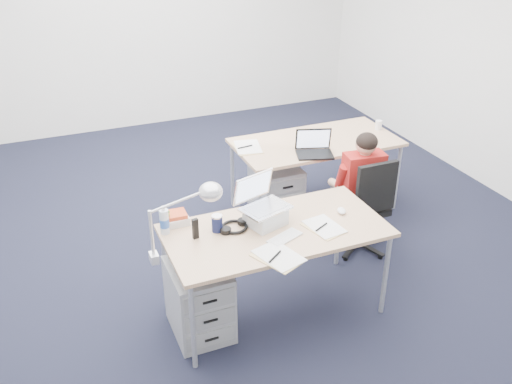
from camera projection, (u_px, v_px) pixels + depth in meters
floor at (239, 252)px, 5.14m from camera, size 7.00×7.00×0.00m
room at (236, 65)px, 4.34m from camera, size 6.02×7.02×2.80m
desk_near at (276, 234)px, 4.13m from camera, size 1.60×0.80×0.73m
desk_far at (316, 145)px, 5.58m from camera, size 1.60×0.80×0.73m
office_chair at (361, 223)px, 5.10m from camera, size 0.58×0.58×0.91m
seated_person at (356, 186)px, 5.09m from camera, size 0.37×0.63×1.10m
drawer_pedestal_near at (199, 299)px, 4.11m from camera, size 0.40×0.50×0.55m
drawer_pedestal_far at (276, 191)px, 5.59m from camera, size 0.40×0.50×0.55m
silver_laptop at (266, 203)px, 4.09m from camera, size 0.40×0.36×0.36m
wireless_keyboard at (285, 238)px, 3.99m from camera, size 0.29×0.20×0.01m
computer_mouse at (341, 211)px, 4.30m from camera, size 0.09×0.11×0.03m
headphones at (234, 226)px, 4.10m from camera, size 0.30×0.27×0.04m
can_koozie at (217, 223)px, 4.05m from camera, size 0.09×0.09×0.13m
water_bottle at (164, 220)px, 4.01m from camera, size 0.07×0.07×0.22m
bear_figurine at (166, 220)px, 4.09m from camera, size 0.08×0.06×0.14m
book_stack at (175, 218)px, 4.15m from camera, size 0.23×0.20×0.09m
cordless_phone at (195, 229)px, 3.96m from camera, size 0.05×0.03×0.15m
papers_left at (278, 257)px, 3.78m from camera, size 0.32×0.38×0.01m
papers_right at (324, 228)px, 4.11m from camera, size 0.26×0.33×0.01m
sunglasses at (282, 222)px, 4.16m from camera, size 0.12×0.09×0.02m
desk_lamp at (175, 223)px, 3.68m from camera, size 0.49×0.30×0.52m
dark_laptop at (315, 143)px, 5.19m from camera, size 0.41×0.41×0.24m
far_cup at (379, 125)px, 5.81m from camera, size 0.08×0.08×0.09m
far_papers at (247, 148)px, 5.40m from camera, size 0.29×0.37×0.01m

